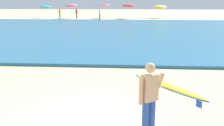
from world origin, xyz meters
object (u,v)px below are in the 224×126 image
object	(u,v)px
beach_umbrella_2	(105,5)
beach_umbrella_1	(71,6)
beachgoer_near_row_mid	(100,14)
surfer_with_board	(158,92)
beachgoer_near_row_left	(77,13)
beachgoer_near_row_right	(60,13)
beach_umbrella_3	(129,6)
beach_umbrella_4	(160,7)
beach_umbrella_0	(46,7)

from	to	relation	value
beach_umbrella_2	beach_umbrella_1	bearing A→B (deg)	-165.70
beachgoer_near_row_mid	surfer_with_board	bearing A→B (deg)	-81.24
beach_umbrella_1	beach_umbrella_2	xyz separation A→B (m)	(5.47, 1.39, 0.01)
beachgoer_near_row_left	surfer_with_board	bearing A→B (deg)	-75.69
beach_umbrella_1	beachgoer_near_row_left	distance (m)	1.53
beachgoer_near_row_left	beachgoer_near_row_right	world-z (taller)	same
beach_umbrella_3	beachgoer_near_row_mid	world-z (taller)	beach_umbrella_3
beach_umbrella_2	beachgoer_near_row_mid	xyz separation A→B (m)	(-0.47, -3.15, -1.26)
beach_umbrella_4	beachgoer_near_row_left	xyz separation A→B (m)	(-14.03, -1.97, -0.98)
beach_umbrella_1	beach_umbrella_2	size ratio (longest dim) A/B	0.99
beach_umbrella_2	beach_umbrella_4	size ratio (longest dim) A/B	1.07
beach_umbrella_0	beachgoer_near_row_right	size ratio (longest dim) A/B	1.32
beach_umbrella_3	beach_umbrella_2	bearing A→B (deg)	172.69
beach_umbrella_0	beachgoer_near_row_left	xyz separation A→B (m)	(5.89, -2.11, -0.96)
beach_umbrella_4	beachgoer_near_row_mid	distance (m)	10.62
beach_umbrella_0	beachgoer_near_row_left	bearing A→B (deg)	-19.74
beach_umbrella_0	beach_umbrella_1	size ratio (longest dim) A/B	0.88
beach_umbrella_2	beach_umbrella_4	bearing A→B (deg)	3.09
beach_umbrella_1	beach_umbrella_4	xyz separation A→B (m)	(14.92, 1.90, -0.27)
surfer_with_board	beach_umbrella_0	distance (m)	43.11
surfer_with_board	beachgoer_near_row_left	xyz separation A→B (m)	(-9.71, 38.07, -0.18)
beach_umbrella_0	beachgoer_near_row_right	xyz separation A→B (m)	(3.08, -2.39, -0.96)
beach_umbrella_4	beachgoer_near_row_mid	bearing A→B (deg)	-159.76
beach_umbrella_0	beach_umbrella_1	world-z (taller)	beach_umbrella_1
beach_umbrella_0	beachgoer_near_row_left	distance (m)	6.33
beachgoer_near_row_left	beach_umbrella_0	bearing A→B (deg)	160.26
beach_umbrella_3	beachgoer_near_row_left	world-z (taller)	beach_umbrella_3
beach_umbrella_1	beachgoer_near_row_mid	distance (m)	5.44
surfer_with_board	beach_umbrella_0	xyz separation A→B (m)	(-15.60, 40.18, 0.78)
beach_umbrella_1	beachgoer_near_row_mid	xyz separation A→B (m)	(5.00, -1.76, -1.24)
beach_umbrella_2	beach_umbrella_0	bearing A→B (deg)	176.43
beach_umbrella_4	beachgoer_near_row_right	distance (m)	17.02
beach_umbrella_1	beachgoer_near_row_left	size ratio (longest dim) A/B	1.51
beachgoer_near_row_left	beach_umbrella_3	bearing A→B (deg)	6.13
beach_umbrella_2	beach_umbrella_3	size ratio (longest dim) A/B	1.02
surfer_with_board	beachgoer_near_row_left	world-z (taller)	surfer_with_board
beach_umbrella_4	beach_umbrella_1	bearing A→B (deg)	-172.73
surfer_with_board	beachgoer_near_row_mid	world-z (taller)	surfer_with_board
beach_umbrella_2	surfer_with_board	bearing A→B (deg)	-82.60
beach_umbrella_0	beach_umbrella_3	size ratio (longest dim) A/B	0.89
beach_umbrella_1	beach_umbrella_3	bearing A→B (deg)	5.18
beachgoer_near_row_right	beachgoer_near_row_left	bearing A→B (deg)	5.72
beach_umbrella_2	beachgoer_near_row_right	world-z (taller)	beach_umbrella_2
beach_umbrella_2	beach_umbrella_3	distance (m)	4.14
beach_umbrella_1	surfer_with_board	bearing A→B (deg)	-74.46
beach_umbrella_4	beachgoer_near_row_left	size ratio (longest dim) A/B	1.42
surfer_with_board	beach_umbrella_2	distance (m)	39.88
beach_umbrella_3	beach_umbrella_4	distance (m)	5.45
beachgoer_near_row_left	beachgoer_near_row_mid	distance (m)	4.44
surfer_with_board	beach_umbrella_4	world-z (taller)	beach_umbrella_4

